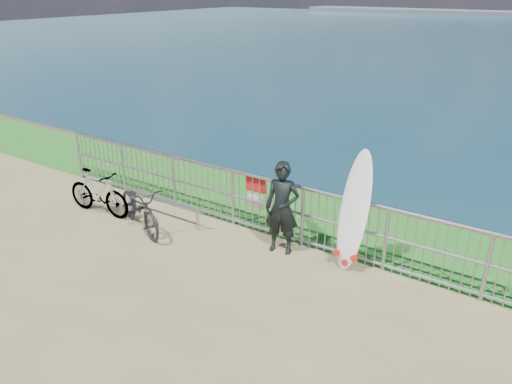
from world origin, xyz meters
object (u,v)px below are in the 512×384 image
Objects in this scene: surfer at (282,208)px; bicycle_near at (140,207)px; bicycle_far at (98,192)px; surfboard at (353,215)px.

bicycle_near is at bearing -176.95° from surfer.
bicycle_far is at bearing 177.83° from surfer.
bicycle_near is at bearing -95.83° from bicycle_far.
bicycle_far is at bearing 111.23° from bicycle_near.
surfboard reaches higher than bicycle_near.
surfboard is 1.16× the size of bicycle_near.
bicycle_near is (-3.82, -0.97, -0.46)m from surfboard.
surfboard reaches higher than surfer.
bicycle_far is at bearing -169.32° from surfboard.
surfboard is 5.11m from bicycle_far.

